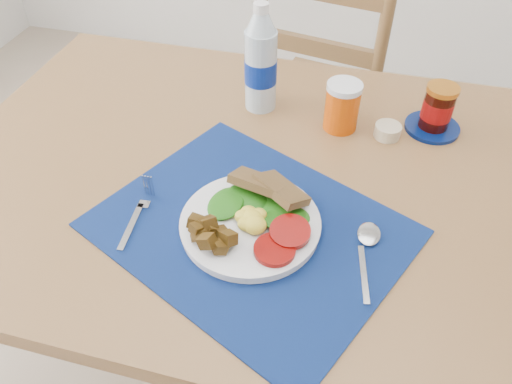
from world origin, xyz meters
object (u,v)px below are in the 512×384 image
chair_far (326,73)px  juice_glass (342,107)px  breakfast_plate (247,222)px  water_bottle (261,64)px  jam_on_saucer (437,111)px

chair_far → juice_glass: chair_far is taller
breakfast_plate → water_bottle: bearing=122.2°
water_bottle → juice_glass: (0.19, -0.04, -0.06)m
juice_glass → jam_on_saucer: size_ratio=0.86×
juice_glass → breakfast_plate: bearing=-108.5°
breakfast_plate → jam_on_saucer: 0.50m
water_bottle → jam_on_saucer: water_bottle is taller
juice_glass → jam_on_saucer: 0.20m
water_bottle → jam_on_saucer: (0.39, 0.01, -0.06)m
breakfast_plate → water_bottle: (-0.07, 0.38, 0.09)m
chair_far → breakfast_plate: (-0.02, -0.88, 0.20)m
chair_far → jam_on_saucer: 0.61m
water_bottle → breakfast_plate: bearing=-79.2°
breakfast_plate → juice_glass: juice_glass is taller
chair_far → water_bottle: (-0.10, -0.49, 0.29)m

